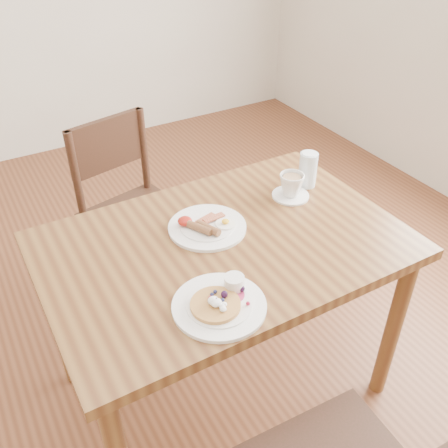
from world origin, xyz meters
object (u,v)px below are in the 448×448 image
object	(u,v)px
pancake_plate	(220,303)
teacup_saucer	(291,186)
chair_far	(131,206)
water_glass	(308,170)
breakfast_plate	(206,226)
dining_table	(224,264)

from	to	relation	value
pancake_plate	teacup_saucer	distance (m)	0.64
chair_far	water_glass	world-z (taller)	water_glass
pancake_plate	breakfast_plate	distance (m)	0.37
dining_table	breakfast_plate	bearing A→B (deg)	101.80
teacup_saucer	water_glass	size ratio (longest dim) A/B	1.02
chair_far	pancake_plate	distance (m)	1.03
chair_far	breakfast_plate	world-z (taller)	chair_far
breakfast_plate	teacup_saucer	distance (m)	0.38
chair_far	teacup_saucer	xyz separation A→B (m)	(0.43, -0.62, 0.30)
chair_far	water_glass	bearing A→B (deg)	119.91
dining_table	teacup_saucer	world-z (taller)	teacup_saucer
dining_table	teacup_saucer	size ratio (longest dim) A/B	8.57
dining_table	water_glass	world-z (taller)	water_glass
pancake_plate	breakfast_plate	bearing A→B (deg)	67.66
chair_far	breakfast_plate	size ratio (longest dim) A/B	3.26
pancake_plate	teacup_saucer	world-z (taller)	teacup_saucer
teacup_saucer	chair_far	bearing A→B (deg)	124.98
dining_table	breakfast_plate	xyz separation A→B (m)	(-0.02, 0.09, 0.11)
chair_far	teacup_saucer	distance (m)	0.81
breakfast_plate	water_glass	bearing A→B (deg)	7.32
dining_table	water_glass	distance (m)	0.51
pancake_plate	teacup_saucer	bearing A→B (deg)	35.63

